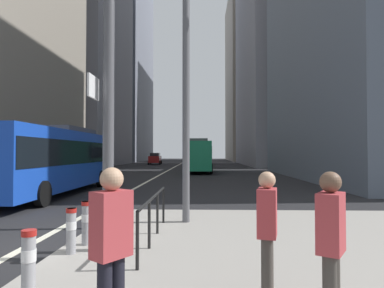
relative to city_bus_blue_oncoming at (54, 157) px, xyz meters
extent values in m
plane|color=black|center=(3.41, 11.02, -1.84)|extent=(160.00, 160.00, 0.00)
cube|color=gray|center=(8.91, -9.98, -1.76)|extent=(9.00, 10.00, 0.15)
cube|color=beige|center=(3.41, 21.02, -1.83)|extent=(0.20, 80.00, 0.01)
cube|color=gray|center=(-12.59, 36.36, 18.86)|extent=(13.11, 21.20, 41.39)
cube|color=slate|center=(-12.59, 62.54, 25.38)|extent=(12.81, 24.47, 54.43)
cube|color=gray|center=(20.41, 66.91, 18.60)|extent=(13.27, 24.05, 40.88)
cube|color=blue|center=(0.00, -0.03, -0.11)|extent=(2.51, 11.42, 2.75)
cube|color=black|center=(0.00, -0.03, 0.23)|extent=(2.55, 11.19, 1.10)
cube|color=#4C4C51|center=(0.00, 1.68, 1.41)|extent=(1.75, 4.11, 0.30)
cylinder|color=black|center=(1.20, -3.69, -1.34)|extent=(0.30, 1.00, 1.00)
cylinder|color=black|center=(1.20, 3.62, -1.34)|extent=(0.30, 1.00, 1.00)
cylinder|color=black|center=(-1.20, 3.62, -1.34)|extent=(0.30, 1.00, 1.00)
cube|color=#198456|center=(6.98, 19.43, -0.11)|extent=(2.70, 11.53, 2.75)
cube|color=black|center=(6.98, 19.43, 0.23)|extent=(2.74, 11.30, 1.10)
cube|color=#4C4C51|center=(6.95, 17.71, 1.41)|extent=(1.82, 4.16, 0.30)
cylinder|color=black|center=(5.84, 23.13, -1.34)|extent=(0.32, 1.01, 1.00)
cylinder|color=black|center=(8.24, 23.09, -1.34)|extent=(0.32, 1.01, 1.00)
cylinder|color=black|center=(5.71, 15.78, -1.34)|extent=(0.32, 1.01, 1.00)
cylinder|color=black|center=(8.11, 15.74, -1.34)|extent=(0.32, 1.01, 1.00)
cube|color=red|center=(6.32, 40.19, -0.11)|extent=(2.73, 10.88, 2.75)
cube|color=black|center=(6.32, 40.19, 0.23)|extent=(2.77, 10.67, 1.10)
cube|color=#4C4C51|center=(6.28, 38.56, 1.41)|extent=(1.83, 3.94, 0.30)
cylinder|color=black|center=(5.19, 43.68, -1.34)|extent=(0.32, 1.01, 1.00)
cylinder|color=black|center=(7.59, 43.63, -1.34)|extent=(0.32, 1.01, 1.00)
cylinder|color=black|center=(5.04, 36.75, -1.34)|extent=(0.32, 1.01, 1.00)
cylinder|color=black|center=(7.44, 36.70, -1.34)|extent=(0.32, 1.01, 1.00)
cube|color=maroon|center=(-0.67, 39.77, -0.97)|extent=(1.92, 4.40, 1.10)
cube|color=black|center=(-0.67, 39.92, -0.16)|extent=(1.57, 2.39, 0.52)
cylinder|color=black|center=(0.29, 38.32, -1.52)|extent=(0.24, 0.65, 0.64)
cylinder|color=black|center=(-1.53, 38.26, -1.52)|extent=(0.24, 0.65, 0.64)
cylinder|color=black|center=(0.20, 41.28, -1.52)|extent=(0.24, 0.65, 0.64)
cylinder|color=black|center=(-1.62, 41.22, -1.52)|extent=(0.24, 0.65, 0.64)
cube|color=silver|center=(6.02, 50.92, -0.97)|extent=(1.87, 4.53, 1.10)
cube|color=black|center=(6.02, 50.77, -0.16)|extent=(1.54, 2.46, 0.52)
cylinder|color=black|center=(5.08, 52.43, -1.52)|extent=(0.23, 0.64, 0.64)
cylinder|color=black|center=(6.90, 52.46, -1.52)|extent=(0.23, 0.64, 0.64)
cylinder|color=black|center=(5.14, 49.37, -1.52)|extent=(0.23, 0.64, 0.64)
cylinder|color=black|center=(6.96, 49.41, -1.52)|extent=(0.23, 0.64, 0.64)
cylinder|color=#515156|center=(5.41, -9.66, 1.31)|extent=(0.22, 0.22, 6.00)
cube|color=white|center=(5.16, -9.84, 1.51)|extent=(0.04, 0.60, 0.44)
cylinder|color=#56565B|center=(6.83, -6.93, 2.31)|extent=(0.20, 0.20, 8.00)
cylinder|color=#99999E|center=(4.96, -11.82, -1.24)|extent=(0.18, 0.18, 0.89)
cylinder|color=white|center=(4.96, -11.82, -1.13)|extent=(0.19, 0.19, 0.16)
cylinder|color=#B21E19|center=(4.96, -11.82, -0.83)|extent=(0.20, 0.20, 0.08)
cylinder|color=#99999E|center=(4.77, -9.90, -1.26)|extent=(0.18, 0.18, 0.86)
cylinder|color=white|center=(4.77, -9.90, -1.15)|extent=(0.19, 0.19, 0.15)
cylinder|color=#B21E19|center=(4.77, -9.90, -0.87)|extent=(0.20, 0.20, 0.08)
cylinder|color=#99999E|center=(4.85, -9.29, -1.24)|extent=(0.18, 0.18, 0.90)
cylinder|color=white|center=(4.85, -9.29, -1.13)|extent=(0.19, 0.19, 0.16)
cylinder|color=#B21E19|center=(4.85, -9.29, -0.83)|extent=(0.20, 0.20, 0.08)
cylinder|color=black|center=(6.21, -10.74, -1.21)|extent=(0.06, 0.06, 0.95)
cylinder|color=black|center=(6.21, -9.51, -1.21)|extent=(0.06, 0.06, 0.95)
cylinder|color=black|center=(6.21, -8.28, -1.21)|extent=(0.06, 0.06, 0.95)
cylinder|color=black|center=(6.21, -7.05, -1.21)|extent=(0.06, 0.06, 0.95)
cylinder|color=black|center=(6.21, -8.90, -0.74)|extent=(0.06, 3.70, 0.06)
cube|color=#B73D42|center=(6.36, -12.88, -0.48)|extent=(0.42, 0.45, 0.67)
sphere|color=tan|center=(6.36, -12.88, -0.02)|extent=(0.24, 0.24, 0.24)
cube|color=#B73D42|center=(8.68, -12.56, -0.52)|extent=(0.41, 0.45, 0.65)
sphere|color=brown|center=(8.68, -12.56, -0.08)|extent=(0.23, 0.23, 0.23)
cylinder|color=#423D38|center=(8.12, -11.87, -1.28)|extent=(0.15, 0.15, 0.82)
cylinder|color=#423D38|center=(8.16, -11.71, -1.28)|extent=(0.15, 0.15, 0.82)
cube|color=#B73D42|center=(8.14, -11.79, -0.55)|extent=(0.33, 0.43, 0.63)
sphere|color=tan|center=(8.14, -11.79, -0.12)|extent=(0.23, 0.23, 0.23)
camera|label=1|loc=(7.28, -16.27, 0.25)|focal=31.39mm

